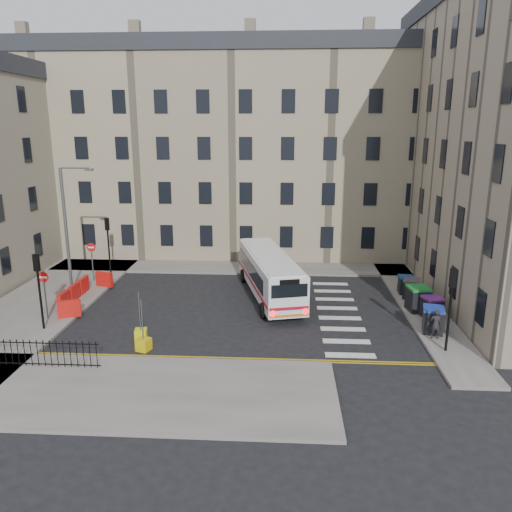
# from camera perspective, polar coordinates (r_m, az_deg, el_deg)

# --- Properties ---
(ground) EXTENTS (120.00, 120.00, 0.00)m
(ground) POSITION_cam_1_polar(r_m,az_deg,el_deg) (30.03, 1.68, -6.09)
(ground) COLOR black
(ground) RESTS_ON ground
(pavement_north) EXTENTS (36.00, 3.20, 0.15)m
(pavement_north) POSITION_cam_1_polar(r_m,az_deg,el_deg) (38.76, -6.84, -1.28)
(pavement_north) COLOR slate
(pavement_north) RESTS_ON ground
(pavement_east) EXTENTS (2.40, 26.00, 0.15)m
(pavement_east) POSITION_cam_1_polar(r_m,az_deg,el_deg) (34.76, 16.91, -3.70)
(pavement_east) COLOR slate
(pavement_east) RESTS_ON ground
(pavement_west) EXTENTS (6.00, 22.00, 0.15)m
(pavement_west) POSITION_cam_1_polar(r_m,az_deg,el_deg) (34.27, -22.44, -4.45)
(pavement_west) COLOR slate
(pavement_west) RESTS_ON ground
(pavement_sw) EXTENTS (20.00, 6.00, 0.15)m
(pavement_sw) POSITION_cam_1_polar(r_m,az_deg,el_deg) (22.32, -18.04, -14.34)
(pavement_sw) COLOR slate
(pavement_sw) RESTS_ON ground
(terrace_north) EXTENTS (38.30, 10.80, 17.20)m
(terrace_north) POSITION_cam_1_polar(r_m,az_deg,el_deg) (44.31, -6.91, 11.92)
(terrace_north) COLOR gray
(terrace_north) RESTS_ON ground
(traffic_light_east) EXTENTS (0.28, 0.22, 4.10)m
(traffic_light_east) POSITION_cam_1_polar(r_m,az_deg,el_deg) (25.13, 21.39, -4.39)
(traffic_light_east) COLOR black
(traffic_light_east) RESTS_ON pavement_east
(traffic_light_nw) EXTENTS (0.28, 0.22, 4.10)m
(traffic_light_nw) POSITION_cam_1_polar(r_m,az_deg,el_deg) (37.67, -16.56, 2.13)
(traffic_light_nw) COLOR black
(traffic_light_nw) RESTS_ON pavement_west
(traffic_light_sw) EXTENTS (0.28, 0.22, 4.10)m
(traffic_light_sw) POSITION_cam_1_polar(r_m,az_deg,el_deg) (28.33, -23.62, -2.51)
(traffic_light_sw) COLOR black
(traffic_light_sw) RESTS_ON pavement_west
(streetlamp) EXTENTS (0.50, 0.22, 8.14)m
(streetlamp) POSITION_cam_1_polar(r_m,az_deg,el_deg) (33.67, -20.89, 2.90)
(streetlamp) COLOR #595B5E
(streetlamp) RESTS_ON pavement_west
(no_entry_north) EXTENTS (0.60, 0.08, 3.00)m
(no_entry_north) POSITION_cam_1_polar(r_m,az_deg,el_deg) (36.20, -18.26, 0.21)
(no_entry_north) COLOR #595B5E
(no_entry_north) RESTS_ON pavement_west
(no_entry_south) EXTENTS (0.60, 0.08, 3.00)m
(no_entry_south) POSITION_cam_1_polar(r_m,az_deg,el_deg) (30.05, -23.05, -3.10)
(no_entry_south) COLOR #595B5E
(no_entry_south) RESTS_ON pavement_west
(roadworks_barriers) EXTENTS (1.66, 6.26, 1.00)m
(roadworks_barriers) POSITION_cam_1_polar(r_m,az_deg,el_deg) (32.79, -19.50, -3.95)
(roadworks_barriers) COLOR red
(roadworks_barriers) RESTS_ON pavement_west
(iron_railings) EXTENTS (7.80, 0.04, 1.20)m
(iron_railings) POSITION_cam_1_polar(r_m,az_deg,el_deg) (25.23, -25.84, -9.95)
(iron_railings) COLOR black
(iron_railings) RESTS_ON pavement_sw
(bus) EXTENTS (4.69, 10.33, 2.74)m
(bus) POSITION_cam_1_polar(r_m,az_deg,el_deg) (31.67, 1.55, -1.96)
(bus) COLOR white
(bus) RESTS_ON ground
(wheelie_bin_a) EXTENTS (1.31, 1.43, 1.34)m
(wheelie_bin_a) POSITION_cam_1_polar(r_m,az_deg,el_deg) (27.82, 19.58, -6.87)
(wheelie_bin_a) COLOR black
(wheelie_bin_a) RESTS_ON pavement_east
(wheelie_bin_b) EXTENTS (1.25, 1.34, 1.22)m
(wheelie_bin_b) POSITION_cam_1_polar(r_m,az_deg,el_deg) (29.84, 19.45, -5.53)
(wheelie_bin_b) COLOR black
(wheelie_bin_b) RESTS_ON pavement_east
(wheelie_bin_c) EXTENTS (1.29, 1.44, 1.45)m
(wheelie_bin_c) POSITION_cam_1_polar(r_m,az_deg,el_deg) (30.65, 18.01, -4.65)
(wheelie_bin_c) COLOR black
(wheelie_bin_c) RESTS_ON pavement_east
(wheelie_bin_d) EXTENTS (1.25, 1.34, 1.21)m
(wheelie_bin_d) POSITION_cam_1_polar(r_m,az_deg,el_deg) (32.80, 17.30, -3.56)
(wheelie_bin_d) COLOR black
(wheelie_bin_d) RESTS_ON pavement_east
(wheelie_bin_e) EXTENTS (0.94, 1.07, 1.13)m
(wheelie_bin_e) POSITION_cam_1_polar(r_m,az_deg,el_deg) (33.61, 16.72, -3.15)
(wheelie_bin_e) COLOR black
(wheelie_bin_e) RESTS_ON pavement_east
(pedestrian) EXTENTS (0.58, 0.40, 1.54)m
(pedestrian) POSITION_cam_1_polar(r_m,az_deg,el_deg) (27.01, 19.85, -7.34)
(pedestrian) COLOR black
(pedestrian) RESTS_ON pavement_east
(bollard_yellow) EXTENTS (0.69, 0.69, 0.60)m
(bollard_yellow) POSITION_cam_1_polar(r_m,az_deg,el_deg) (26.42, -13.01, -8.76)
(bollard_yellow) COLOR #D0DA0C
(bollard_yellow) RESTS_ON ground
(bollard_chevron) EXTENTS (0.76, 0.76, 0.60)m
(bollard_chevron) POSITION_cam_1_polar(r_m,az_deg,el_deg) (25.30, -12.72, -9.83)
(bollard_chevron) COLOR gold
(bollard_chevron) RESTS_ON ground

